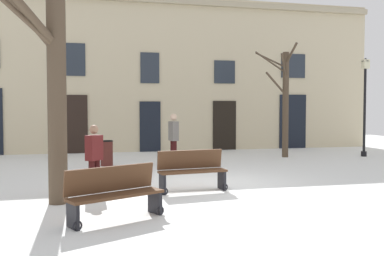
{
  "coord_description": "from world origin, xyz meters",
  "views": [
    {
      "loc": [
        -3.03,
        -10.77,
        1.95
      ],
      "look_at": [
        0.0,
        1.72,
        1.35
      ],
      "focal_mm": 41.33,
      "sensor_mm": 36.0,
      "label": 1
    }
  ],
  "objects_px": {
    "streetlamp": "(365,96)",
    "bench_back_to_back_left": "(115,193)",
    "person_strolling": "(174,137)",
    "tree_left_of_center": "(285,98)",
    "litter_bin": "(107,153)",
    "tree_near_facade": "(54,77)",
    "person_near_bench": "(94,156)",
    "bench_facing_shops": "(192,170)"
  },
  "relations": [
    {
      "from": "streetlamp",
      "to": "bench_back_to_back_left",
      "type": "height_order",
      "value": "streetlamp"
    },
    {
      "from": "person_strolling",
      "to": "tree_left_of_center",
      "type": "bearing_deg",
      "value": -85.89
    },
    {
      "from": "tree_left_of_center",
      "to": "litter_bin",
      "type": "height_order",
      "value": "tree_left_of_center"
    },
    {
      "from": "bench_back_to_back_left",
      "to": "tree_near_facade",
      "type": "bearing_deg",
      "value": 98.36
    },
    {
      "from": "person_near_bench",
      "to": "tree_near_facade",
      "type": "bearing_deg",
      "value": 3.41
    },
    {
      "from": "tree_near_facade",
      "to": "bench_back_to_back_left",
      "type": "distance_m",
      "value": 2.82
    },
    {
      "from": "litter_bin",
      "to": "bench_back_to_back_left",
      "type": "height_order",
      "value": "bench_back_to_back_left"
    },
    {
      "from": "tree_left_of_center",
      "to": "streetlamp",
      "type": "relative_size",
      "value": 1.12
    },
    {
      "from": "tree_left_of_center",
      "to": "bench_back_to_back_left",
      "type": "relative_size",
      "value": 2.49
    },
    {
      "from": "tree_left_of_center",
      "to": "person_near_bench",
      "type": "height_order",
      "value": "tree_left_of_center"
    },
    {
      "from": "tree_left_of_center",
      "to": "bench_back_to_back_left",
      "type": "xyz_separation_m",
      "value": [
        -7.12,
        -8.25,
        -1.84
      ]
    },
    {
      "from": "tree_near_facade",
      "to": "litter_bin",
      "type": "distance_m",
      "value": 6.22
    },
    {
      "from": "streetlamp",
      "to": "bench_back_to_back_left",
      "type": "distance_m",
      "value": 13.02
    },
    {
      "from": "litter_bin",
      "to": "person_strolling",
      "type": "distance_m",
      "value": 2.3
    },
    {
      "from": "tree_left_of_center",
      "to": "tree_near_facade",
      "type": "bearing_deg",
      "value": -140.84
    },
    {
      "from": "bench_facing_shops",
      "to": "litter_bin",
      "type": "bearing_deg",
      "value": 101.86
    },
    {
      "from": "litter_bin",
      "to": "tree_near_facade",
      "type": "bearing_deg",
      "value": -102.76
    },
    {
      "from": "streetlamp",
      "to": "tree_near_facade",
      "type": "bearing_deg",
      "value": -151.61
    },
    {
      "from": "litter_bin",
      "to": "person_near_bench",
      "type": "bearing_deg",
      "value": -96.05
    },
    {
      "from": "tree_left_of_center",
      "to": "bench_facing_shops",
      "type": "distance_m",
      "value": 8.15
    },
    {
      "from": "tree_near_facade",
      "to": "streetlamp",
      "type": "relative_size",
      "value": 1.29
    },
    {
      "from": "tree_near_facade",
      "to": "bench_back_to_back_left",
      "type": "height_order",
      "value": "tree_near_facade"
    },
    {
      "from": "tree_left_of_center",
      "to": "person_strolling",
      "type": "height_order",
      "value": "tree_left_of_center"
    },
    {
      "from": "litter_bin",
      "to": "bench_facing_shops",
      "type": "xyz_separation_m",
      "value": [
        1.72,
        -5.03,
        0.06
      ]
    },
    {
      "from": "streetlamp",
      "to": "litter_bin",
      "type": "distance_m",
      "value": 10.3
    },
    {
      "from": "bench_facing_shops",
      "to": "tree_left_of_center",
      "type": "bearing_deg",
      "value": 42.16
    },
    {
      "from": "tree_left_of_center",
      "to": "streetlamp",
      "type": "xyz_separation_m",
      "value": [
        3.19,
        -0.53,
        0.08
      ]
    },
    {
      "from": "bench_back_to_back_left",
      "to": "person_strolling",
      "type": "height_order",
      "value": "person_strolling"
    },
    {
      "from": "tree_left_of_center",
      "to": "bench_facing_shops",
      "type": "height_order",
      "value": "tree_left_of_center"
    },
    {
      "from": "person_near_bench",
      "to": "tree_left_of_center",
      "type": "bearing_deg",
      "value": 169.03
    },
    {
      "from": "bench_facing_shops",
      "to": "person_strolling",
      "type": "bearing_deg",
      "value": 77.14
    },
    {
      "from": "tree_left_of_center",
      "to": "person_strolling",
      "type": "xyz_separation_m",
      "value": [
        -4.73,
        -1.45,
        -1.34
      ]
    },
    {
      "from": "tree_left_of_center",
      "to": "person_strolling",
      "type": "relative_size",
      "value": 2.52
    },
    {
      "from": "tree_near_facade",
      "to": "person_strolling",
      "type": "height_order",
      "value": "tree_near_facade"
    },
    {
      "from": "person_strolling",
      "to": "person_near_bench",
      "type": "bearing_deg",
      "value": 134.57
    },
    {
      "from": "litter_bin",
      "to": "person_near_bench",
      "type": "xyz_separation_m",
      "value": [
        -0.5,
        -4.7,
        0.42
      ]
    },
    {
      "from": "tree_near_facade",
      "to": "streetlamp",
      "type": "xyz_separation_m",
      "value": [
        11.39,
        6.16,
        -0.17
      ]
    },
    {
      "from": "tree_left_of_center",
      "to": "bench_facing_shops",
      "type": "relative_size",
      "value": 2.65
    },
    {
      "from": "bench_back_to_back_left",
      "to": "streetlamp",
      "type": "bearing_deg",
      "value": 10.55
    },
    {
      "from": "bench_facing_shops",
      "to": "person_strolling",
      "type": "relative_size",
      "value": 0.95
    },
    {
      "from": "person_strolling",
      "to": "litter_bin",
      "type": "bearing_deg",
      "value": 64.76
    },
    {
      "from": "tree_left_of_center",
      "to": "streetlamp",
      "type": "distance_m",
      "value": 3.23
    }
  ]
}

